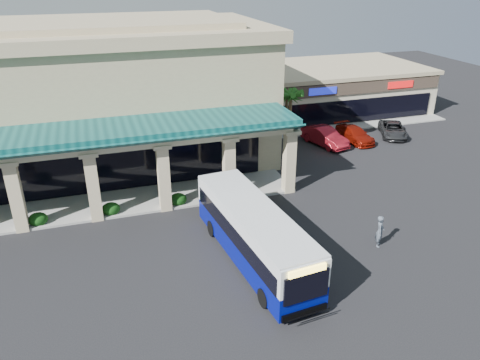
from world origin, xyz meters
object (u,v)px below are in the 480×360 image
object	(u,v)px
transit_bus	(254,235)
car_gray	(393,130)
car_red	(355,134)
car_white	(325,137)
pedestrian	(380,231)

from	to	relation	value
transit_bus	car_gray	distance (m)	25.30
transit_bus	car_red	distance (m)	21.98
car_white	car_red	size ratio (longest dim) A/B	1.06
car_white	car_red	world-z (taller)	car_white
pedestrian	car_gray	distance (m)	20.63
car_red	car_gray	xyz separation A→B (m)	(4.30, 0.17, -0.02)
transit_bus	car_white	distance (m)	19.83
transit_bus	car_red	world-z (taller)	transit_bus
car_white	transit_bus	bearing A→B (deg)	-143.77
car_gray	car_red	bearing A→B (deg)	-153.03
transit_bus	car_white	world-z (taller)	transit_bus
pedestrian	car_gray	size ratio (longest dim) A/B	0.41
pedestrian	car_gray	bearing A→B (deg)	-0.60
car_red	car_gray	distance (m)	4.30
transit_bus	car_white	bearing A→B (deg)	45.60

